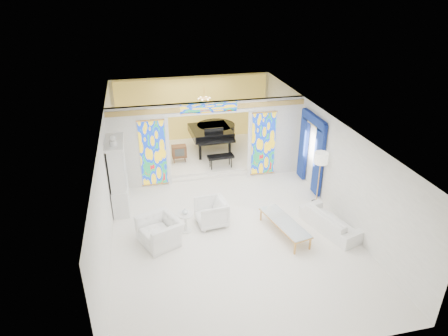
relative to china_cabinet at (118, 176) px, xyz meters
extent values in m
plane|color=white|center=(3.22, -0.60, -1.17)|extent=(12.00, 12.00, 0.00)
cube|color=white|center=(3.22, -0.60, 1.83)|extent=(7.00, 12.00, 0.02)
cube|color=white|center=(3.22, 5.40, 0.33)|extent=(7.00, 0.02, 3.00)
cube|color=white|center=(3.22, -6.60, 0.33)|extent=(7.00, 0.02, 3.00)
cube|color=white|center=(-0.28, -0.60, 0.33)|extent=(0.02, 12.00, 3.00)
cube|color=white|center=(6.72, -0.60, 0.33)|extent=(0.02, 12.00, 3.00)
cube|color=white|center=(0.72, 1.40, 0.33)|extent=(2.00, 0.18, 3.00)
cube|color=white|center=(5.72, 1.40, 0.33)|extent=(2.00, 0.18, 3.00)
cube|color=white|center=(3.22, 1.40, 1.63)|extent=(3.00, 0.18, 0.40)
cube|color=silver|center=(1.72, 1.30, 0.13)|extent=(0.12, 0.06, 2.60)
cube|color=silver|center=(4.72, 1.30, 0.13)|extent=(0.12, 0.06, 2.60)
cube|color=silver|center=(3.22, 1.30, 1.48)|extent=(3.24, 0.06, 0.12)
cube|color=gold|center=(3.22, 1.30, 1.65)|extent=(7.00, 0.05, 0.18)
cube|color=gold|center=(1.19, 1.29, 0.13)|extent=(0.90, 0.04, 2.40)
cube|color=gold|center=(5.25, 1.29, 0.13)|extent=(0.90, 0.04, 2.40)
cube|color=gold|center=(3.22, 1.29, 1.65)|extent=(2.00, 0.04, 0.34)
cube|color=white|center=(3.22, 3.50, -1.08)|extent=(6.80, 3.80, 0.18)
cube|color=#F5D455|center=(3.22, 5.28, 0.33)|extent=(6.70, 0.10, 2.90)
cylinder|color=#C48D44|center=(3.42, 3.40, 1.38)|extent=(0.48, 0.48, 0.30)
cube|color=navy|center=(6.62, -0.55, 0.18)|extent=(0.12, 0.55, 2.60)
cube|color=navy|center=(6.62, 0.75, 0.18)|extent=(0.12, 0.55, 2.60)
cube|color=navy|center=(6.62, 0.10, 1.38)|extent=(0.14, 1.70, 0.30)
cube|color=gold|center=(6.62, 0.10, 1.21)|extent=(0.12, 1.50, 0.06)
cube|color=silver|center=(0.00, 0.00, -0.72)|extent=(0.50, 1.40, 0.90)
cube|color=silver|center=(0.00, 0.00, 0.43)|extent=(0.44, 1.30, 1.40)
cube|color=white|center=(0.23, 0.00, 0.43)|extent=(0.01, 1.20, 1.30)
cube|color=silver|center=(0.00, 0.00, 1.17)|extent=(0.56, 1.46, 0.08)
cylinder|color=white|center=(0.00, -0.35, 1.29)|extent=(0.22, 0.22, 0.16)
sphere|color=white|center=(0.00, -0.35, 1.45)|extent=(0.20, 0.20, 0.20)
imported|color=white|center=(1.10, -2.17, -0.79)|extent=(1.42, 1.49, 0.76)
imported|color=white|center=(2.71, -1.58, -0.76)|extent=(0.99, 0.97, 0.83)
imported|color=silver|center=(6.17, -2.65, -0.87)|extent=(1.37, 2.21, 0.60)
cylinder|color=silver|center=(1.88, -1.79, -0.58)|extent=(0.50, 0.50, 0.04)
cylinder|color=silver|center=(1.88, -1.79, -0.87)|extent=(0.08, 0.08, 0.57)
cylinder|color=silver|center=(1.88, -1.79, -1.15)|extent=(0.34, 0.34, 0.03)
imported|color=white|center=(1.88, -1.79, -0.47)|extent=(0.20, 0.20, 0.18)
cube|color=white|center=(4.71, -2.58, -0.75)|extent=(1.00, 2.04, 0.04)
cube|color=#C48D44|center=(4.71, -2.58, -0.77)|extent=(1.03, 2.08, 0.03)
cube|color=#C48D44|center=(4.66, -3.55, -0.97)|extent=(0.05, 0.05, 0.40)
cube|color=#C48D44|center=(5.16, -3.43, -0.97)|extent=(0.05, 0.05, 0.40)
cube|color=#C48D44|center=(4.25, -1.73, -0.97)|extent=(0.05, 0.05, 0.40)
cube|color=#C48D44|center=(4.75, -1.62, -0.97)|extent=(0.05, 0.05, 0.40)
cylinder|color=#C48D44|center=(6.41, -1.10, -1.15)|extent=(0.35, 0.35, 0.03)
cylinder|color=#C48D44|center=(6.41, -1.10, -0.32)|extent=(0.04, 0.04, 1.69)
cylinder|color=silver|center=(6.41, -1.10, 0.50)|extent=(0.49, 0.49, 0.36)
cube|color=black|center=(3.69, 3.64, -0.13)|extent=(1.70, 1.81, 0.31)
cylinder|color=black|center=(4.01, 4.04, -0.13)|extent=(1.69, 1.69, 0.31)
cube|color=black|center=(3.73, 2.63, -0.18)|extent=(1.53, 0.40, 0.11)
cube|color=white|center=(3.74, 2.54, -0.16)|extent=(1.41, 0.17, 0.03)
cube|color=black|center=(3.72, 3.02, 0.11)|extent=(0.79, 0.07, 0.28)
cube|color=black|center=(3.76, 1.95, -0.54)|extent=(1.03, 0.44, 0.09)
cylinder|color=black|center=(3.10, 2.82, -0.64)|extent=(0.12, 0.12, 0.70)
cylinder|color=black|center=(4.34, 2.88, -0.64)|extent=(0.12, 0.12, 0.70)
cylinder|color=black|center=(3.77, 4.32, -0.64)|extent=(0.12, 0.12, 0.70)
cube|color=brown|center=(2.26, 2.84, -0.55)|extent=(0.58, 0.39, 0.47)
cube|color=#393E3C|center=(2.26, 2.65, -0.52)|extent=(0.37, 0.02, 0.30)
cone|color=brown|center=(2.03, 2.70, -0.89)|extent=(0.03, 0.03, 0.20)
cone|color=brown|center=(2.48, 2.70, -0.89)|extent=(0.03, 0.03, 0.20)
cone|color=brown|center=(2.04, 2.98, -0.89)|extent=(0.03, 0.03, 0.20)
cone|color=brown|center=(2.48, 2.98, -0.89)|extent=(0.03, 0.03, 0.20)
camera|label=1|loc=(0.82, -11.78, 5.81)|focal=32.00mm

